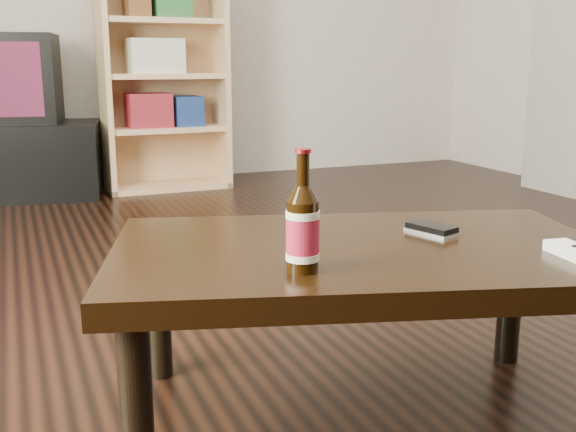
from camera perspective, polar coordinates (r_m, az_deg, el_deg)
name	(u,v)px	position (r m, az deg, el deg)	size (l,w,h in m)	color
floor	(348,342)	(2.01, 5.10, -10.60)	(5.00, 6.00, 0.01)	black
tv_stand	(4,160)	(4.36, -22.89, 4.36)	(1.10, 0.55, 0.44)	black
bookshelf	(161,71)	(4.36, -10.70, 11.96)	(0.77, 0.36, 1.42)	tan
coffee_table	(360,268)	(1.50, 6.08, -4.42)	(1.21, 0.91, 0.40)	black
beer_bottle	(303,229)	(1.27, 1.25, -1.13)	(0.07, 0.07, 0.24)	black
phone	(432,229)	(1.61, 12.06, -1.10)	(0.09, 0.13, 0.02)	#AEAEB1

